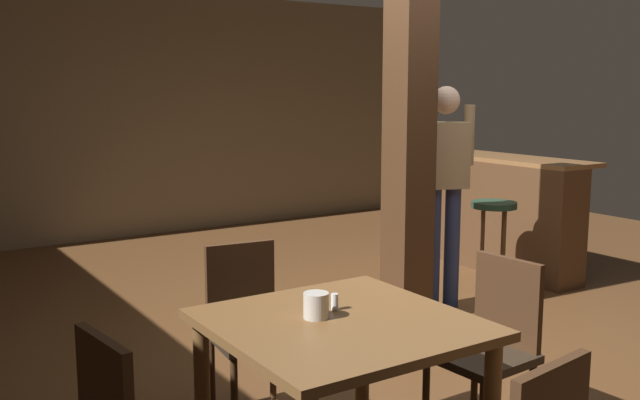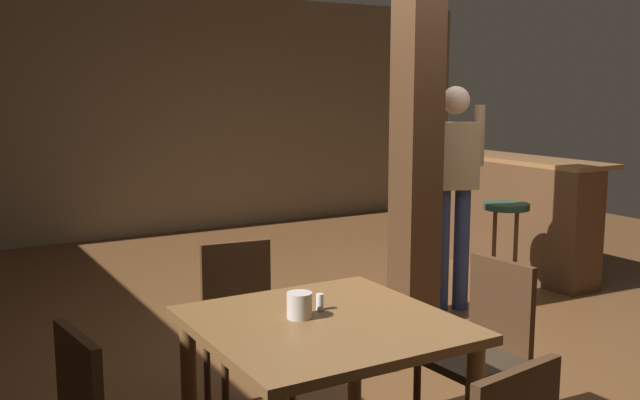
% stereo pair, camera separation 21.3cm
% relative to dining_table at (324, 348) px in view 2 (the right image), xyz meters
% --- Properties ---
extents(ground_plane, '(10.80, 10.80, 0.00)m').
position_rel_dining_table_xyz_m(ground_plane, '(1.46, 1.26, -0.65)').
color(ground_plane, brown).
extents(wall_back, '(8.00, 0.10, 2.80)m').
position_rel_dining_table_xyz_m(wall_back, '(1.46, 5.76, 0.75)').
color(wall_back, '#756047').
rests_on(wall_back, ground_plane).
extents(pillar, '(0.28, 0.28, 2.80)m').
position_rel_dining_table_xyz_m(pillar, '(1.73, 1.64, 0.75)').
color(pillar, '#422816').
rests_on(pillar, ground_plane).
extents(dining_table, '(1.00, 1.00, 0.77)m').
position_rel_dining_table_xyz_m(dining_table, '(0.00, 0.00, 0.00)').
color(dining_table, brown).
rests_on(dining_table, ground_plane).
extents(chair_north, '(0.46, 0.46, 0.89)m').
position_rel_dining_table_xyz_m(chair_north, '(0.04, 0.89, -0.14)').
color(chair_north, '#2D2319').
rests_on(chair_north, ground_plane).
extents(chair_east, '(0.45, 0.45, 0.89)m').
position_rel_dining_table_xyz_m(chair_east, '(0.87, -0.01, -0.14)').
color(chair_east, '#2D2319').
rests_on(chair_east, ground_plane).
extents(napkin_cup, '(0.11, 0.11, 0.11)m').
position_rel_dining_table_xyz_m(napkin_cup, '(-0.07, 0.08, 0.17)').
color(napkin_cup, beige).
rests_on(napkin_cup, dining_table).
extents(salt_shaker, '(0.03, 0.03, 0.07)m').
position_rel_dining_table_xyz_m(salt_shaker, '(0.05, 0.12, 0.16)').
color(salt_shaker, silver).
rests_on(salt_shaker, dining_table).
extents(standing_person, '(0.47, 0.31, 1.72)m').
position_rel_dining_table_xyz_m(standing_person, '(2.15, 1.71, 0.35)').
color(standing_person, tan).
rests_on(standing_person, ground_plane).
extents(bar_counter, '(0.56, 1.81, 1.07)m').
position_rel_dining_table_xyz_m(bar_counter, '(3.41, 2.36, -0.10)').
color(bar_counter, brown).
rests_on(bar_counter, ground_plane).
extents(bar_stool_near, '(0.37, 0.37, 0.78)m').
position_rel_dining_table_xyz_m(bar_stool_near, '(2.77, 1.77, -0.06)').
color(bar_stool_near, '#1E3828').
rests_on(bar_stool_near, ground_plane).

